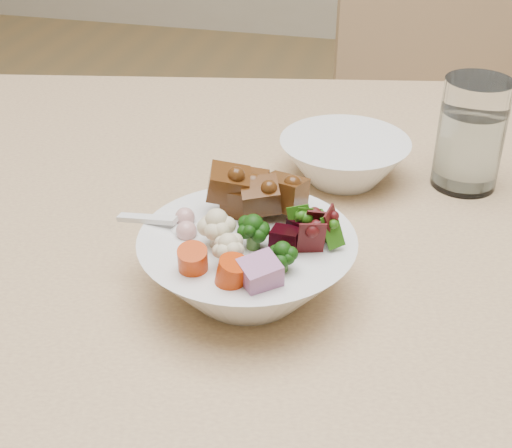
# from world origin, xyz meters

# --- Properties ---
(chair_far) EXTENTS (0.53, 0.53, 0.92)m
(chair_far) POSITION_xyz_m (0.07, 0.67, 0.52)
(chair_far) COLOR tan
(chair_far) RESTS_ON ground
(food_bowl) EXTENTS (0.19, 0.19, 0.10)m
(food_bowl) POSITION_xyz_m (-0.12, -0.16, 0.79)
(food_bowl) COLOR white
(food_bowl) RESTS_ON dining_table
(soup_spoon) EXTENTS (0.08, 0.03, 0.02)m
(soup_spoon) POSITION_xyz_m (-0.18, -0.17, 0.81)
(soup_spoon) COLOR white
(soup_spoon) RESTS_ON food_bowl
(water_glass) EXTENTS (0.07, 0.07, 0.12)m
(water_glass) POSITION_xyz_m (0.07, 0.08, 0.81)
(water_glass) COLOR silver
(water_glass) RESTS_ON dining_table
(side_bowl) EXTENTS (0.15, 0.15, 0.05)m
(side_bowl) POSITION_xyz_m (-0.07, 0.06, 0.78)
(side_bowl) COLOR white
(side_bowl) RESTS_ON dining_table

